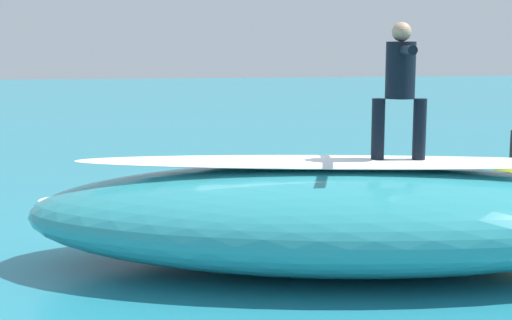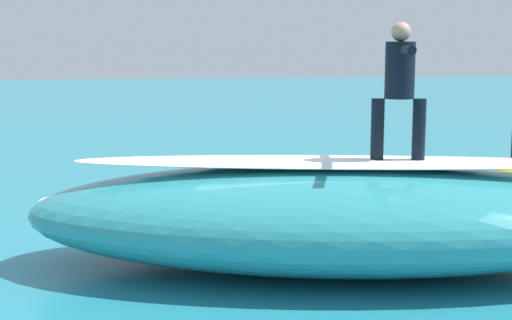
{
  "view_description": "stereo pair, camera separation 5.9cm",
  "coord_description": "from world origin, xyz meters",
  "px_view_note": "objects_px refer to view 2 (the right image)",
  "views": [
    {
      "loc": [
        2.27,
        10.71,
        2.72
      ],
      "look_at": [
        0.12,
        0.54,
        1.14
      ],
      "focal_mm": 50.75,
      "sensor_mm": 36.0,
      "label": 1
    },
    {
      "loc": [
        2.21,
        10.72,
        2.72
      ],
      "look_at": [
        0.12,
        0.54,
        1.14
      ],
      "focal_mm": 50.75,
      "sensor_mm": 36.0,
      "label": 2
    }
  ],
  "objects_px": {
    "surfer_riding": "(400,81)",
    "surfer_paddling": "(147,201)",
    "buoy_marker": "(511,183)",
    "surfboard_paddling": "(153,211)",
    "surfboard_riding": "(397,163)"
  },
  "relations": [
    {
      "from": "surfer_riding",
      "to": "surfer_paddling",
      "type": "xyz_separation_m",
      "value": [
        2.89,
        -3.83,
        -2.17
      ]
    },
    {
      "from": "surfer_paddling",
      "to": "buoy_marker",
      "type": "bearing_deg",
      "value": 36.04
    },
    {
      "from": "surfer_paddling",
      "to": "surfboard_paddling",
      "type": "bearing_deg",
      "value": -0.0
    },
    {
      "from": "surfboard_riding",
      "to": "buoy_marker",
      "type": "distance_m",
      "value": 4.7
    },
    {
      "from": "surfboard_riding",
      "to": "surfer_riding",
      "type": "height_order",
      "value": "surfer_riding"
    },
    {
      "from": "surfboard_riding",
      "to": "surfer_paddling",
      "type": "distance_m",
      "value": 4.93
    },
    {
      "from": "surfboard_riding",
      "to": "surfer_paddling",
      "type": "height_order",
      "value": "surfboard_riding"
    },
    {
      "from": "surfer_paddling",
      "to": "buoy_marker",
      "type": "relative_size",
      "value": 0.93
    },
    {
      "from": "surfboard_riding",
      "to": "buoy_marker",
      "type": "bearing_deg",
      "value": -124.49
    },
    {
      "from": "surfboard_riding",
      "to": "surfer_paddling",
      "type": "bearing_deg",
      "value": -39.08
    },
    {
      "from": "buoy_marker",
      "to": "surfboard_paddling",
      "type": "bearing_deg",
      "value": -6.34
    },
    {
      "from": "surfboard_riding",
      "to": "surfer_riding",
      "type": "bearing_deg",
      "value": 103.9
    },
    {
      "from": "surfboard_riding",
      "to": "buoy_marker",
      "type": "relative_size",
      "value": 1.51
    },
    {
      "from": "surfboard_riding",
      "to": "surfboard_paddling",
      "type": "distance_m",
      "value": 4.86
    },
    {
      "from": "surfboard_paddling",
      "to": "surfer_riding",
      "type": "bearing_deg",
      "value": -10.22
    }
  ]
}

